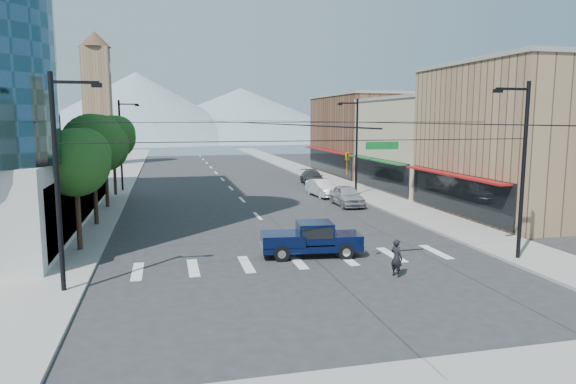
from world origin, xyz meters
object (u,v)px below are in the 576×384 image
object	(u,v)px
pickup_truck	(311,238)
parked_car_mid	(322,188)
parked_car_near	(347,196)
pedestrian	(397,258)
parked_car_far	(312,178)

from	to	relation	value
pickup_truck	parked_car_mid	bearing A→B (deg)	77.49
parked_car_near	pedestrian	bearing A→B (deg)	-101.77
parked_car_near	parked_car_far	distance (m)	14.14
pedestrian	parked_car_far	xyz separation A→B (m)	(5.53, 33.02, -0.10)
pickup_truck	parked_car_far	bearing A→B (deg)	80.10
pickup_truck	pedestrian	bearing A→B (deg)	-50.36
pedestrian	parked_car_far	distance (m)	33.48
parked_car_near	parked_car_far	bearing A→B (deg)	87.04
pedestrian	parked_car_mid	size ratio (longest dim) A/B	0.36
pedestrian	parked_car_near	size ratio (longest dim) A/B	0.35
pickup_truck	parked_car_far	world-z (taller)	pickup_truck
parked_car_near	parked_car_far	xyz separation A→B (m)	(1.09, 14.10, -0.07)
pickup_truck	parked_car_far	distance (m)	29.88
pickup_truck	pedestrian	size ratio (longest dim) A/B	3.18
parked_car_near	parked_car_mid	size ratio (longest dim) A/B	1.03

